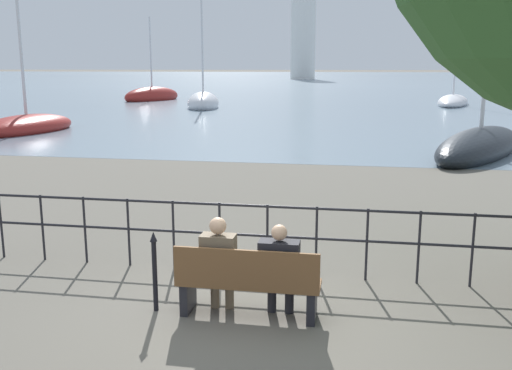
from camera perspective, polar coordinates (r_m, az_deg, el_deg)
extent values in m
plane|color=#605B51|center=(7.17, -0.72, -12.86)|extent=(1000.00, 1000.00, 0.00)
cube|color=slate|center=(167.51, 9.83, 10.59)|extent=(600.00, 300.00, 0.01)
cube|color=brown|center=(7.01, -0.73, -9.70)|extent=(1.74, 0.45, 0.05)
cube|color=brown|center=(6.73, -1.06, -8.34)|extent=(1.74, 0.04, 0.45)
cube|color=black|center=(7.26, -6.80, -10.89)|extent=(0.10, 0.41, 0.40)
cube|color=black|center=(7.00, 5.61, -11.77)|extent=(0.10, 0.41, 0.40)
cylinder|color=brown|center=(7.32, -4.13, -10.46)|extent=(0.11, 0.11, 0.45)
cylinder|color=brown|center=(7.27, -2.66, -10.57)|extent=(0.11, 0.11, 0.45)
cube|color=brown|center=(7.12, -3.59, -8.73)|extent=(0.36, 0.26, 0.14)
cube|color=brown|center=(6.96, -3.79, -7.21)|extent=(0.42, 0.24, 0.56)
sphere|color=tan|center=(6.84, -3.83, -4.09)|extent=(0.21, 0.21, 0.21)
cylinder|color=black|center=(7.18, 1.61, -10.87)|extent=(0.11, 0.11, 0.45)
cylinder|color=black|center=(7.16, 3.36, -10.97)|extent=(0.11, 0.11, 0.45)
cube|color=black|center=(6.99, 2.40, -9.11)|extent=(0.41, 0.26, 0.14)
cube|color=black|center=(6.83, 2.32, -7.72)|extent=(0.48, 0.24, 0.52)
sphere|color=tan|center=(6.72, 2.35, -4.78)|extent=(0.19, 0.19, 0.19)
cylinder|color=black|center=(9.89, -24.12, -3.71)|extent=(0.04, 0.04, 1.05)
cylinder|color=black|center=(9.51, -20.57, -4.01)|extent=(0.04, 0.04, 1.05)
cylinder|color=black|center=(9.17, -16.73, -4.32)|extent=(0.04, 0.04, 1.05)
cylinder|color=black|center=(8.88, -12.62, -4.63)|extent=(0.04, 0.04, 1.05)
cylinder|color=black|center=(8.64, -8.25, -4.93)|extent=(0.04, 0.04, 1.05)
cylinder|color=black|center=(8.45, -3.65, -5.21)|extent=(0.04, 0.04, 1.05)
cylinder|color=black|center=(8.31, 1.14, -5.47)|extent=(0.04, 0.04, 1.05)
cylinder|color=black|center=(8.24, 6.05, -5.70)|extent=(0.04, 0.04, 1.05)
cylinder|color=black|center=(8.23, 11.02, -5.88)|extent=(0.04, 0.04, 1.05)
cylinder|color=black|center=(8.27, 15.97, -6.03)|extent=(0.04, 0.04, 1.05)
cylinder|color=black|center=(8.38, 20.83, -6.12)|extent=(0.04, 0.04, 1.05)
cylinder|color=black|center=(8.18, 1.15, -2.16)|extent=(11.37, 0.04, 0.04)
cylinder|color=black|center=(8.30, 1.14, -5.12)|extent=(11.37, 0.04, 0.04)
cylinder|color=black|center=(7.23, -10.07, -8.98)|extent=(0.06, 0.06, 0.90)
cone|color=black|center=(7.07, -10.22, -5.09)|extent=(0.09, 0.09, 0.12)
ellipsoid|color=silver|center=(48.13, 19.08, 7.86)|extent=(3.99, 8.88, 1.15)
cylinder|color=silver|center=(48.07, 19.42, 12.77)|extent=(0.14, 0.14, 7.57)
ellipsoid|color=maroon|center=(28.65, -21.91, 5.41)|extent=(3.20, 6.10, 1.15)
cylinder|color=silver|center=(28.58, -22.65, 14.69)|extent=(0.14, 0.14, 8.60)
ellipsoid|color=silver|center=(42.22, -5.30, 8.13)|extent=(3.37, 6.18, 1.70)
cylinder|color=silver|center=(42.18, -5.42, 14.42)|extent=(0.14, 0.14, 8.24)
ellipsoid|color=black|center=(21.35, 21.47, 3.60)|extent=(5.12, 8.20, 1.27)
cylinder|color=silver|center=(21.19, 22.18, 12.84)|extent=(0.14, 0.14, 6.11)
ellipsoid|color=maroon|center=(52.47, -10.34, 8.70)|extent=(4.54, 6.97, 1.73)
cylinder|color=silver|center=(52.42, -10.49, 12.75)|extent=(0.14, 0.14, 6.36)
cylinder|color=white|center=(137.88, 4.74, 14.96)|extent=(5.76, 5.76, 21.44)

